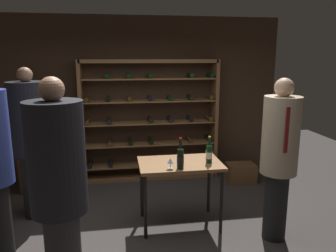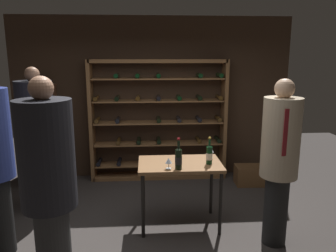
{
  "view_description": "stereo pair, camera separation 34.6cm",
  "coord_description": "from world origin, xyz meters",
  "px_view_note": "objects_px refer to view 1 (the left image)",
  "views": [
    {
      "loc": [
        -0.46,
        -3.64,
        2.17
      ],
      "look_at": [
        0.15,
        0.27,
        1.32
      ],
      "focal_mm": 34.83,
      "sensor_mm": 36.0,
      "label": 1
    },
    {
      "loc": [
        -0.12,
        -3.68,
        2.17
      ],
      "look_at": [
        0.15,
        0.27,
        1.32
      ],
      "focal_mm": 34.83,
      "sensor_mm": 36.0,
      "label": 2
    }
  ],
  "objects_px": {
    "wine_glass_stemmed_left": "(170,161)",
    "wine_bottle_black_capsule": "(209,153)",
    "display_cabinet": "(33,140)",
    "wine_bottle_amber_reserve": "(180,158)",
    "person_bystander_dark_jacket": "(59,184)",
    "wine_crate": "(241,173)",
    "wine_glass_stemmed_center": "(209,149)",
    "wine_rack": "(150,120)",
    "person_bystander_red_print": "(279,153)",
    "person_guest_plum_blouse": "(30,136)",
    "tasting_table": "(180,170)"
  },
  "relations": [
    {
      "from": "wine_rack",
      "to": "wine_glass_stemmed_left",
      "type": "xyz_separation_m",
      "value": [
        0.04,
        -1.96,
        -0.11
      ]
    },
    {
      "from": "wine_glass_stemmed_left",
      "to": "wine_bottle_black_capsule",
      "type": "bearing_deg",
      "value": 15.77
    },
    {
      "from": "wine_rack",
      "to": "person_bystander_dark_jacket",
      "type": "bearing_deg",
      "value": -110.25
    },
    {
      "from": "wine_glass_stemmed_center",
      "to": "wine_crate",
      "type": "bearing_deg",
      "value": 50.74
    },
    {
      "from": "person_bystander_dark_jacket",
      "to": "wine_crate",
      "type": "xyz_separation_m",
      "value": [
        2.62,
        2.48,
        -0.95
      ]
    },
    {
      "from": "tasting_table",
      "to": "wine_bottle_black_capsule",
      "type": "height_order",
      "value": "wine_bottle_black_capsule"
    },
    {
      "from": "display_cabinet",
      "to": "wine_bottle_black_capsule",
      "type": "relative_size",
      "value": 4.99
    },
    {
      "from": "tasting_table",
      "to": "person_bystander_dark_jacket",
      "type": "height_order",
      "value": "person_bystander_dark_jacket"
    },
    {
      "from": "wine_glass_stemmed_center",
      "to": "wine_bottle_black_capsule",
      "type": "bearing_deg",
      "value": -104.97
    },
    {
      "from": "person_guest_plum_blouse",
      "to": "person_bystander_dark_jacket",
      "type": "distance_m",
      "value": 1.85
    },
    {
      "from": "wine_crate",
      "to": "display_cabinet",
      "type": "bearing_deg",
      "value": 177.22
    },
    {
      "from": "person_guest_plum_blouse",
      "to": "wine_bottle_amber_reserve",
      "type": "relative_size",
      "value": 5.34
    },
    {
      "from": "wine_crate",
      "to": "wine_glass_stemmed_center",
      "type": "distance_m",
      "value": 1.67
    },
    {
      "from": "person_bystander_dark_jacket",
      "to": "wine_glass_stemmed_center",
      "type": "distance_m",
      "value": 2.17
    },
    {
      "from": "person_bystander_red_print",
      "to": "person_bystander_dark_jacket",
      "type": "relative_size",
      "value": 0.96
    },
    {
      "from": "person_bystander_dark_jacket",
      "to": "display_cabinet",
      "type": "relative_size",
      "value": 1.17
    },
    {
      "from": "tasting_table",
      "to": "wine_glass_stemmed_left",
      "type": "bearing_deg",
      "value": -125.59
    },
    {
      "from": "tasting_table",
      "to": "person_bystander_dark_jacket",
      "type": "xyz_separation_m",
      "value": [
        -1.27,
        -1.19,
        0.36
      ]
    },
    {
      "from": "person_bystander_dark_jacket",
      "to": "wine_bottle_amber_reserve",
      "type": "relative_size",
      "value": 5.28
    },
    {
      "from": "person_bystander_red_print",
      "to": "wine_glass_stemmed_center",
      "type": "height_order",
      "value": "person_bystander_red_print"
    },
    {
      "from": "wine_bottle_black_capsule",
      "to": "tasting_table",
      "type": "bearing_deg",
      "value": 168.21
    },
    {
      "from": "tasting_table",
      "to": "person_bystander_red_print",
      "type": "distance_m",
      "value": 1.23
    },
    {
      "from": "display_cabinet",
      "to": "person_guest_plum_blouse",
      "type": "bearing_deg",
      "value": -77.19
    },
    {
      "from": "person_bystander_red_print",
      "to": "wine_glass_stemmed_left",
      "type": "distance_m",
      "value": 1.27
    },
    {
      "from": "wine_bottle_amber_reserve",
      "to": "wine_glass_stemmed_left",
      "type": "xyz_separation_m",
      "value": [
        -0.12,
        0.02,
        -0.04
      ]
    },
    {
      "from": "person_bystander_dark_jacket",
      "to": "wine_bottle_amber_reserve",
      "type": "xyz_separation_m",
      "value": [
        1.23,
        0.94,
        -0.13
      ]
    },
    {
      "from": "wine_rack",
      "to": "wine_glass_stemmed_left",
      "type": "relative_size",
      "value": 17.83
    },
    {
      "from": "wine_crate",
      "to": "wine_glass_stemmed_center",
      "type": "xyz_separation_m",
      "value": [
        -0.93,
        -1.13,
        0.8
      ]
    },
    {
      "from": "person_guest_plum_blouse",
      "to": "wine_bottle_black_capsule",
      "type": "distance_m",
      "value": 2.37
    },
    {
      "from": "tasting_table",
      "to": "wine_crate",
      "type": "xyz_separation_m",
      "value": [
        1.35,
        1.29,
        -0.59
      ]
    },
    {
      "from": "person_bystander_dark_jacket",
      "to": "tasting_table",
      "type": "bearing_deg",
      "value": -16.1
    },
    {
      "from": "wine_bottle_amber_reserve",
      "to": "wine_glass_stemmed_center",
      "type": "relative_size",
      "value": 2.44
    },
    {
      "from": "wine_bottle_amber_reserve",
      "to": "wine_glass_stemmed_center",
      "type": "xyz_separation_m",
      "value": [
        0.46,
        0.4,
        -0.02
      ]
    },
    {
      "from": "wine_bottle_black_capsule",
      "to": "wine_bottle_amber_reserve",
      "type": "height_order",
      "value": "wine_bottle_amber_reserve"
    },
    {
      "from": "wine_glass_stemmed_left",
      "to": "wine_glass_stemmed_center",
      "type": "xyz_separation_m",
      "value": [
        0.58,
        0.38,
        0.02
      ]
    },
    {
      "from": "wine_rack",
      "to": "person_guest_plum_blouse",
      "type": "distance_m",
      "value": 2.09
    },
    {
      "from": "person_guest_plum_blouse",
      "to": "wine_bottle_black_capsule",
      "type": "bearing_deg",
      "value": 150.08
    },
    {
      "from": "wine_rack",
      "to": "person_bystander_red_print",
      "type": "bearing_deg",
      "value": -60.36
    },
    {
      "from": "wine_bottle_black_capsule",
      "to": "wine_bottle_amber_reserve",
      "type": "relative_size",
      "value": 0.9
    },
    {
      "from": "tasting_table",
      "to": "person_guest_plum_blouse",
      "type": "bearing_deg",
      "value": 163.99
    },
    {
      "from": "wine_rack",
      "to": "wine_glass_stemmed_center",
      "type": "bearing_deg",
      "value": -68.58
    },
    {
      "from": "person_guest_plum_blouse",
      "to": "wine_glass_stemmed_left",
      "type": "bearing_deg",
      "value": 141.76
    },
    {
      "from": "person_bystander_dark_jacket",
      "to": "wine_glass_stemmed_center",
      "type": "bearing_deg",
      "value": -20.67
    },
    {
      "from": "wine_rack",
      "to": "wine_bottle_black_capsule",
      "type": "xyz_separation_m",
      "value": [
        0.56,
        -1.81,
        -0.09
      ]
    },
    {
      "from": "person_guest_plum_blouse",
      "to": "wine_bottle_black_capsule",
      "type": "relative_size",
      "value": 5.9
    },
    {
      "from": "wine_bottle_amber_reserve",
      "to": "display_cabinet",
      "type": "bearing_deg",
      "value": 140.8
    },
    {
      "from": "wine_rack",
      "to": "person_bystander_red_print",
      "type": "height_order",
      "value": "wine_rack"
    },
    {
      "from": "tasting_table",
      "to": "wine_bottle_black_capsule",
      "type": "distance_m",
      "value": 0.43
    },
    {
      "from": "wine_rack",
      "to": "person_bystander_red_print",
      "type": "relative_size",
      "value": 1.24
    },
    {
      "from": "person_bystander_dark_jacket",
      "to": "wine_glass_stemmed_center",
      "type": "height_order",
      "value": "person_bystander_dark_jacket"
    }
  ]
}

